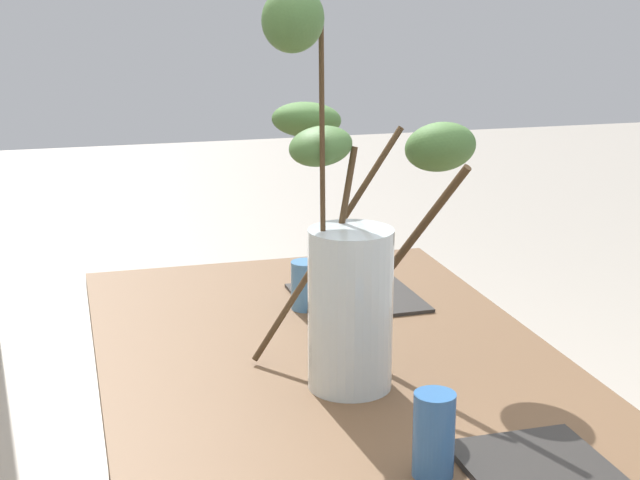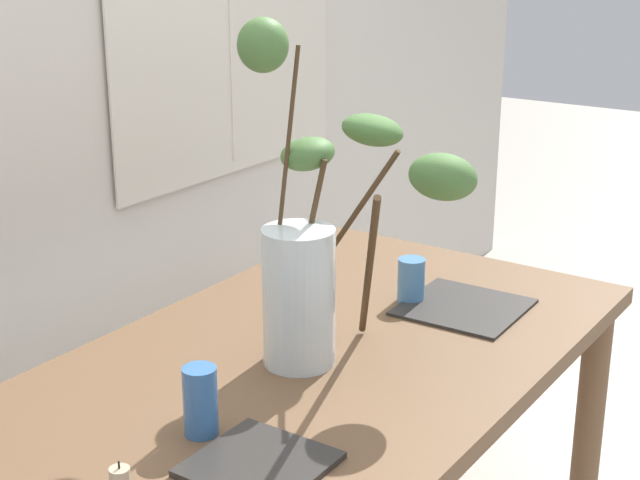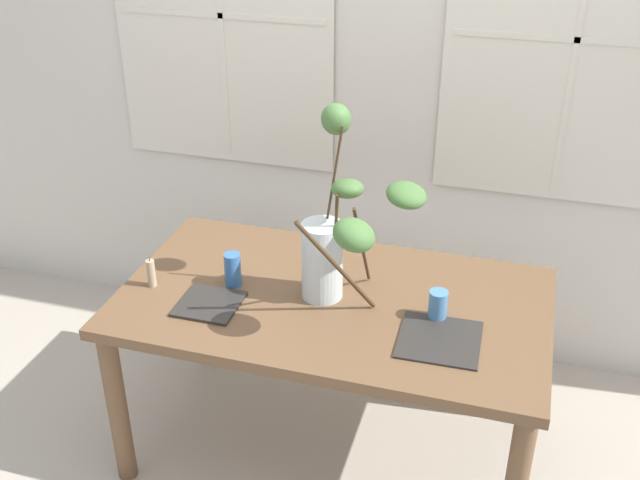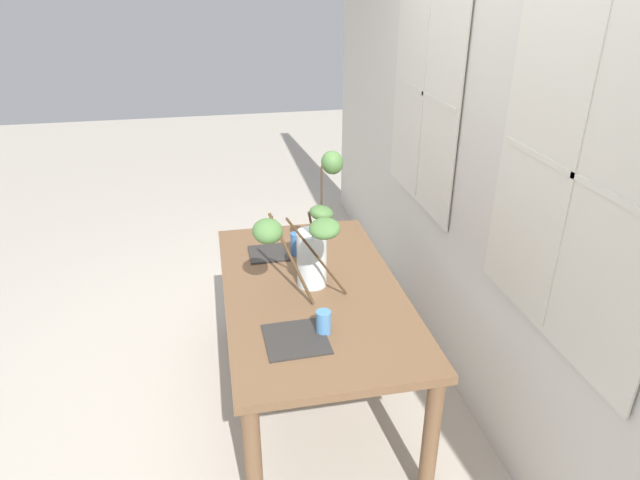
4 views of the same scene
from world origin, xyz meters
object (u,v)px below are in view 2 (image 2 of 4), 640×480
drinking_glass_blue_right (411,280)px  plate_square_right (464,307)px  dining_table (313,395)px  drinking_glass_blue_left (200,401)px  plate_square_left (259,464)px  vase_with_branches (323,241)px

drinking_glass_blue_right → plate_square_right: size_ratio=0.40×
dining_table → drinking_glass_blue_left: drinking_glass_blue_left is taller
plate_square_left → drinking_glass_blue_left: bearing=78.8°
vase_with_branches → plate_square_left: 0.53m
vase_with_branches → drinking_glass_blue_left: vase_with_branches is taller
drinking_glass_blue_left → drinking_glass_blue_right: drinking_glass_blue_left is taller
plate_square_right → drinking_glass_blue_right: bearing=102.8°
plate_square_left → plate_square_right: 0.84m
drinking_glass_blue_left → drinking_glass_blue_right: 0.78m
vase_with_branches → drinking_glass_blue_right: 0.43m
dining_table → plate_square_left: (-0.42, -0.18, 0.10)m
dining_table → vase_with_branches: size_ratio=2.16×
dining_table → plate_square_right: plate_square_right is taller
plate_square_left → drinking_glass_blue_right: bearing=10.9°
dining_table → drinking_glass_blue_right: 0.42m
drinking_glass_blue_right → plate_square_left: 0.82m
drinking_glass_blue_right → plate_square_left: (-0.81, -0.15, -0.05)m
drinking_glass_blue_right → plate_square_right: (0.03, -0.13, -0.05)m
plate_square_right → drinking_glass_blue_left: bearing=170.7°
drinking_glass_blue_left → plate_square_right: bearing=-9.3°
drinking_glass_blue_right → plate_square_right: 0.14m
plate_square_left → plate_square_right: (0.84, 0.03, -0.00)m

